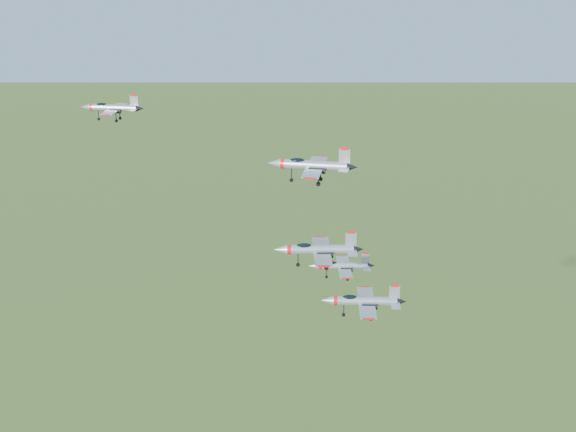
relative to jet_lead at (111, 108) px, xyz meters
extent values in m
cylinder|color=#959AA0|center=(0.30, -0.07, -0.03)|extent=(7.74, 2.83, 1.11)
cone|color=#959AA0|center=(-4.20, 0.98, -0.03)|extent=(1.75, 1.43, 1.11)
cone|color=black|center=(4.63, -1.08, -0.03)|extent=(1.38, 1.19, 0.94)
ellipsoid|color=black|center=(-1.53, 0.36, 0.39)|extent=(2.01, 1.21, 0.71)
cube|color=#959AA0|center=(-0.08, -2.44, -0.24)|extent=(2.77, 4.11, 0.12)
cube|color=#959AA0|center=(1.01, 2.22, -0.24)|extent=(2.77, 4.11, 0.12)
cube|color=#959AA0|center=(3.71, -0.87, 1.13)|extent=(1.27, 0.39, 1.80)
cube|color=red|center=(3.71, -0.87, 2.07)|extent=(0.94, 0.33, 0.30)
cylinder|color=#959AA0|center=(30.26, -18.01, -5.27)|extent=(9.81, 4.09, 1.42)
cone|color=#959AA0|center=(24.61, -16.37, -5.27)|extent=(2.28, 1.91, 1.42)
cone|color=black|center=(35.70, -19.59, -5.27)|extent=(1.80, 1.58, 1.20)
ellipsoid|color=black|center=(27.96, -17.34, -4.74)|extent=(2.59, 1.65, 0.90)
cube|color=#959AA0|center=(29.62, -21.00, -5.55)|extent=(3.74, 5.30, 0.15)
cube|color=#959AA0|center=(31.32, -15.14, -5.55)|extent=(3.74, 5.30, 0.15)
cube|color=#959AA0|center=(34.55, -19.25, -3.80)|extent=(1.61, 0.58, 2.29)
cube|color=red|center=(34.55, -19.25, -2.60)|extent=(1.19, 0.48, 0.38)
cylinder|color=#959AA0|center=(29.29, -31.82, -12.76)|extent=(8.92, 2.13, 1.28)
cone|color=#959AA0|center=(24.01, -31.30, -12.76)|extent=(1.88, 1.44, 1.28)
cone|color=black|center=(34.37, -32.32, -12.76)|extent=(1.47, 1.21, 1.09)
ellipsoid|color=black|center=(27.14, -31.61, -12.28)|extent=(2.24, 1.12, 0.81)
cube|color=#959AA0|center=(29.21, -34.57, -13.01)|extent=(2.67, 4.52, 0.14)
cube|color=#959AA0|center=(29.75, -29.10, -13.01)|extent=(2.67, 4.52, 0.14)
cube|color=#959AA0|center=(33.29, -32.21, -11.43)|extent=(1.48, 0.26, 2.06)
cube|color=red|center=(33.29, -32.21, -10.35)|extent=(1.09, 0.24, 0.34)
cylinder|color=#959AA0|center=(35.62, -14.59, -22.99)|extent=(7.78, 1.82, 1.11)
cone|color=#959AA0|center=(31.02, -14.16, -22.99)|extent=(1.64, 1.25, 1.11)
cone|color=black|center=(40.05, -15.00, -22.99)|extent=(1.28, 1.05, 0.95)
ellipsoid|color=black|center=(33.75, -14.41, -22.57)|extent=(1.95, 0.97, 0.71)
cube|color=#959AA0|center=(35.57, -16.99, -23.20)|extent=(2.31, 3.93, 0.12)
cube|color=#959AA0|center=(36.01, -12.22, -23.20)|extent=(2.31, 3.93, 0.12)
cube|color=#959AA0|center=(39.12, -14.91, -21.83)|extent=(1.29, 0.22, 1.80)
cube|color=red|center=(39.12, -14.91, -20.89)|extent=(0.95, 0.21, 0.30)
cylinder|color=#959AA0|center=(37.16, -24.72, -24.26)|extent=(9.39, 2.66, 1.34)
cone|color=#959AA0|center=(31.64, -23.92, -24.26)|extent=(2.03, 1.59, 1.34)
cone|color=black|center=(42.47, -25.49, -24.26)|extent=(1.59, 1.34, 1.14)
ellipsoid|color=black|center=(34.91, -24.40, -23.76)|extent=(2.39, 1.28, 0.85)
cube|color=#959AA0|center=(36.95, -27.61, -24.52)|extent=(3.00, 4.83, 0.14)
cube|color=#959AA0|center=(37.77, -21.89, -24.52)|extent=(3.00, 4.83, 0.14)
cube|color=#959AA0|center=(41.34, -25.33, -22.87)|extent=(1.55, 0.34, 2.17)
cube|color=red|center=(41.34, -25.33, -21.73)|extent=(1.14, 0.31, 0.36)
camera|label=1|loc=(14.27, -128.70, 28.16)|focal=50.00mm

